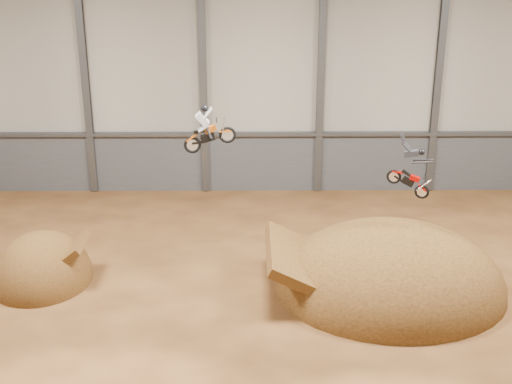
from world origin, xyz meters
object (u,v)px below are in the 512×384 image
landing_ramp (389,289)px  fmx_rider_a (212,124)px  fmx_rider_b (406,166)px  takeoff_ramp (43,280)px

landing_ramp → fmx_rider_a: 10.66m
landing_ramp → fmx_rider_b: size_ratio=3.93×
fmx_rider_a → fmx_rider_b: bearing=-9.5°
takeoff_ramp → fmx_rider_b: 16.95m
takeoff_ramp → fmx_rider_b: (15.99, -0.44, 5.60)m
fmx_rider_a → fmx_rider_b: size_ratio=0.88×
takeoff_ramp → fmx_rider_b: bearing=-1.6°
fmx_rider_a → fmx_rider_b: (8.20, -0.78, -1.59)m
fmx_rider_a → fmx_rider_b: fmx_rider_a is taller
fmx_rider_a → landing_ramp: bearing=-13.7°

